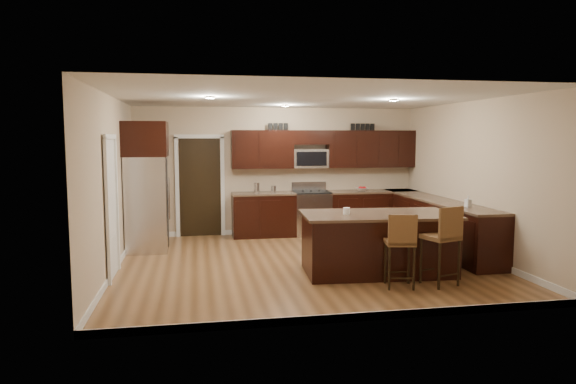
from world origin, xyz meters
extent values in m
plane|color=brown|center=(0.00, 0.00, 0.00)|extent=(6.00, 6.00, 0.00)
plane|color=silver|center=(0.00, 0.00, 2.70)|extent=(6.00, 6.00, 0.00)
plane|color=#C4AD8E|center=(0.00, 2.75, 1.35)|extent=(6.00, 0.00, 6.00)
plane|color=#C4AD8E|center=(-3.00, 0.00, 1.35)|extent=(0.00, 5.50, 5.50)
plane|color=#C4AD8E|center=(3.00, 0.00, 1.35)|extent=(0.00, 5.50, 5.50)
cube|color=black|center=(-0.35, 2.45, 0.44)|extent=(1.30, 0.60, 0.88)
cube|color=black|center=(2.03, 2.45, 0.44)|extent=(1.94, 0.60, 0.88)
cube|color=black|center=(2.70, 0.48, 0.44)|extent=(0.60, 3.35, 0.88)
cube|color=brown|center=(-0.35, 2.45, 0.90)|extent=(1.30, 0.63, 0.04)
cube|color=brown|center=(2.03, 2.45, 0.90)|extent=(1.94, 0.63, 0.04)
cube|color=brown|center=(2.70, 0.48, 0.90)|extent=(0.63, 3.35, 0.04)
cube|color=black|center=(-0.35, 2.58, 1.82)|extent=(1.30, 0.33, 0.80)
cube|color=black|center=(2.03, 2.58, 1.82)|extent=(1.94, 0.33, 0.80)
cube|color=black|center=(0.68, 2.58, 2.07)|extent=(0.76, 0.33, 0.30)
cube|color=silver|center=(0.68, 2.45, 0.45)|extent=(0.76, 0.64, 0.90)
cube|color=black|center=(0.68, 2.45, 0.91)|extent=(0.76, 0.60, 0.03)
cube|color=black|center=(0.68, 2.15, 0.45)|extent=(0.65, 0.01, 0.45)
cube|color=silver|center=(0.68, 2.72, 1.02)|extent=(0.76, 0.05, 0.18)
cube|color=silver|center=(0.68, 2.60, 1.62)|extent=(0.76, 0.31, 0.40)
cube|color=black|center=(-1.65, 2.73, 1.03)|extent=(0.85, 0.03, 2.06)
cube|color=white|center=(-2.98, -0.30, 1.02)|extent=(0.03, 0.80, 2.04)
cube|color=black|center=(0.98, -0.77, 0.44)|extent=(2.27, 1.25, 0.88)
cube|color=brown|center=(0.98, -0.77, 0.90)|extent=(2.37, 1.36, 0.04)
cube|color=black|center=(0.98, -0.77, 0.04)|extent=(2.18, 1.17, 0.09)
cube|color=brown|center=(1.01, -1.55, 0.63)|extent=(0.46, 0.46, 0.06)
cube|color=brown|center=(0.98, -1.72, 0.83)|extent=(0.39, 0.11, 0.42)
cylinder|color=black|center=(0.85, -1.72, 0.30)|extent=(0.03, 0.03, 0.60)
cylinder|color=black|center=(1.18, -1.72, 0.30)|extent=(0.03, 0.03, 0.60)
cylinder|color=black|center=(0.85, -1.39, 0.30)|extent=(0.03, 0.03, 0.60)
cylinder|color=black|center=(1.18, -1.39, 0.30)|extent=(0.03, 0.03, 0.60)
cube|color=brown|center=(1.61, -1.55, 0.68)|extent=(0.53, 0.53, 0.06)
cube|color=brown|center=(1.67, -1.73, 0.90)|extent=(0.41, 0.16, 0.45)
cylinder|color=black|center=(1.43, -1.73, 0.33)|extent=(0.04, 0.04, 0.65)
cylinder|color=black|center=(1.79, -1.73, 0.33)|extent=(0.04, 0.04, 0.65)
cylinder|color=black|center=(1.43, -1.37, 0.33)|extent=(0.04, 0.04, 0.65)
cylinder|color=black|center=(1.79, -1.37, 0.33)|extent=(0.04, 0.04, 0.65)
cube|color=silver|center=(-2.62, 1.48, 0.86)|extent=(0.72, 0.86, 1.73)
cube|color=black|center=(-2.26, 1.48, 0.86)|extent=(0.01, 0.02, 1.64)
cylinder|color=silver|center=(-2.23, 1.40, 0.95)|extent=(0.02, 0.02, 0.77)
cylinder|color=silver|center=(-2.23, 1.56, 0.95)|extent=(0.02, 0.02, 0.77)
cube|color=black|center=(-2.62, 1.48, 2.04)|extent=(0.78, 0.92, 0.62)
cube|color=brown|center=(1.08, 1.78, 0.01)|extent=(1.02, 0.72, 0.01)
imported|color=silver|center=(1.80, 2.45, 0.95)|extent=(0.29, 0.29, 0.06)
imported|color=#B2B2B2|center=(2.70, -0.36, 1.01)|extent=(0.10, 0.10, 0.19)
cylinder|color=silver|center=(-0.49, 2.45, 1.03)|extent=(0.12, 0.12, 0.21)
cylinder|color=silver|center=(-0.13, 2.45, 0.99)|extent=(0.11, 0.11, 0.14)
cylinder|color=white|center=(0.48, -0.77, 0.97)|extent=(0.10, 0.10, 0.10)
camera|label=1|loc=(-1.75, -8.12, 2.06)|focal=32.00mm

